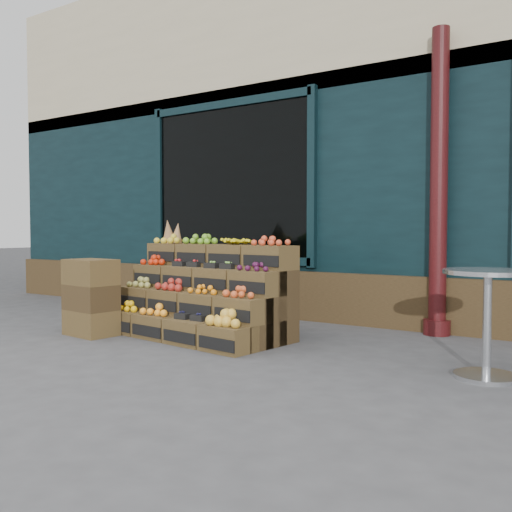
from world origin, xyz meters
The scene contains 6 objects.
ground centered at (0.00, 0.00, 0.00)m, with size 60.00×60.00×0.00m, color #414143.
shop_facade centered at (0.00, 5.11, 2.40)m, with size 12.00×6.24×4.80m.
crate_display centered at (-0.84, 0.65, 0.38)m, with size 2.07×1.20×1.23m.
spare_crates centered at (-1.83, 0.01, 0.40)m, with size 0.57×0.43×0.80m.
bistro_table centered at (2.02, 0.46, 0.51)m, with size 0.65×0.65×0.81m.
shopkeeper centered at (-1.73, 2.63, 1.04)m, with size 0.76×0.50×2.09m, color #1B6133.
Camera 1 is at (2.92, -3.99, 1.10)m, focal length 40.00 mm.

